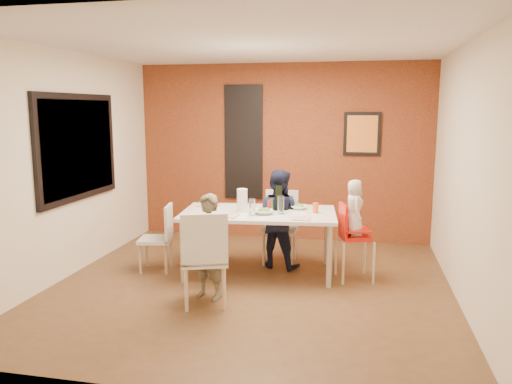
% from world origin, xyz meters
% --- Properties ---
extents(ground, '(4.50, 4.50, 0.00)m').
position_xyz_m(ground, '(0.00, 0.00, 0.00)').
color(ground, brown).
rests_on(ground, ground).
extents(ceiling, '(4.50, 4.50, 0.02)m').
position_xyz_m(ceiling, '(0.00, 0.00, 2.70)').
color(ceiling, silver).
rests_on(ceiling, wall_back).
extents(wall_back, '(4.50, 0.02, 2.70)m').
position_xyz_m(wall_back, '(0.00, 2.25, 1.35)').
color(wall_back, '#F1E5C8').
rests_on(wall_back, ground).
extents(wall_front, '(4.50, 0.02, 2.70)m').
position_xyz_m(wall_front, '(0.00, -2.25, 1.35)').
color(wall_front, '#F1E5C8').
rests_on(wall_front, ground).
extents(wall_left, '(0.02, 4.50, 2.70)m').
position_xyz_m(wall_left, '(-2.25, 0.00, 1.35)').
color(wall_left, '#F1E5C8').
rests_on(wall_left, ground).
extents(wall_right, '(0.02, 4.50, 2.70)m').
position_xyz_m(wall_right, '(2.25, 0.00, 1.35)').
color(wall_right, '#F1E5C8').
rests_on(wall_right, ground).
extents(brick_accent_wall, '(4.50, 0.02, 2.70)m').
position_xyz_m(brick_accent_wall, '(0.00, 2.23, 1.35)').
color(brick_accent_wall, maroon).
rests_on(brick_accent_wall, ground).
extents(picture_window_frame, '(0.05, 1.70, 1.30)m').
position_xyz_m(picture_window_frame, '(-2.22, 0.20, 1.55)').
color(picture_window_frame, black).
rests_on(picture_window_frame, wall_left).
extents(picture_window_pane, '(0.02, 1.55, 1.15)m').
position_xyz_m(picture_window_pane, '(-2.21, 0.20, 1.55)').
color(picture_window_pane, black).
rests_on(picture_window_pane, wall_left).
extents(glassblock_strip, '(0.55, 0.03, 1.70)m').
position_xyz_m(glassblock_strip, '(-0.60, 2.21, 1.50)').
color(glassblock_strip, silver).
rests_on(glassblock_strip, wall_back).
extents(glassblock_surround, '(0.60, 0.03, 1.76)m').
position_xyz_m(glassblock_surround, '(-0.60, 2.21, 1.50)').
color(glassblock_surround, black).
rests_on(glassblock_surround, wall_back).
extents(art_print_frame, '(0.54, 0.03, 0.64)m').
position_xyz_m(art_print_frame, '(1.20, 2.21, 1.65)').
color(art_print_frame, black).
rests_on(art_print_frame, wall_back).
extents(art_print_canvas, '(0.44, 0.01, 0.54)m').
position_xyz_m(art_print_canvas, '(1.20, 2.19, 1.65)').
color(art_print_canvas, orange).
rests_on(art_print_canvas, wall_back).
extents(dining_table, '(1.96, 1.22, 0.78)m').
position_xyz_m(dining_table, '(-0.01, 0.49, 0.71)').
color(dining_table, white).
rests_on(dining_table, ground).
extents(chair_near, '(0.59, 0.59, 1.00)m').
position_xyz_m(chair_near, '(-0.33, -0.69, 0.56)').
color(chair_near, silver).
rests_on(chair_near, ground).
extents(chair_far, '(0.44, 0.44, 0.94)m').
position_xyz_m(chair_far, '(0.18, 1.03, 0.53)').
color(chair_far, beige).
rests_on(chair_far, ground).
extents(chair_left, '(0.45, 0.45, 0.84)m').
position_xyz_m(chair_left, '(-1.22, 0.33, 0.47)').
color(chair_left, silver).
rests_on(chair_left, ground).
extents(high_chair, '(0.48, 0.48, 0.92)m').
position_xyz_m(high_chair, '(1.12, 0.48, 0.56)').
color(high_chair, red).
rests_on(high_chair, ground).
extents(child_near, '(0.48, 0.39, 1.14)m').
position_xyz_m(child_near, '(-0.36, -0.44, 0.57)').
color(child_near, brown).
rests_on(child_near, ground).
extents(child_far, '(0.71, 0.60, 1.27)m').
position_xyz_m(child_far, '(0.18, 0.78, 0.63)').
color(child_far, black).
rests_on(child_far, ground).
extents(toddler, '(0.27, 0.36, 0.66)m').
position_xyz_m(toddler, '(1.14, 0.49, 0.87)').
color(toddler, beige).
rests_on(toddler, high_chair).
extents(plate_near_left, '(0.23, 0.23, 0.01)m').
position_xyz_m(plate_near_left, '(-0.31, 0.16, 0.78)').
color(plate_near_left, white).
rests_on(plate_near_left, dining_table).
extents(plate_far_mid, '(0.26, 0.26, 0.01)m').
position_xyz_m(plate_far_mid, '(0.08, 0.86, 0.78)').
color(plate_far_mid, silver).
rests_on(plate_far_mid, dining_table).
extents(plate_near_right, '(0.22, 0.22, 0.01)m').
position_xyz_m(plate_near_right, '(0.56, 0.19, 0.78)').
color(plate_near_right, silver).
rests_on(plate_near_right, dining_table).
extents(plate_far_left, '(0.31, 0.31, 0.01)m').
position_xyz_m(plate_far_left, '(-0.71, 0.69, 0.78)').
color(plate_far_left, white).
rests_on(plate_far_left, dining_table).
extents(salad_bowl_a, '(0.30, 0.30, 0.06)m').
position_xyz_m(salad_bowl_a, '(0.08, 0.36, 0.80)').
color(salad_bowl_a, silver).
rests_on(salad_bowl_a, dining_table).
extents(salad_bowl_b, '(0.20, 0.20, 0.05)m').
position_xyz_m(salad_bowl_b, '(0.45, 0.74, 0.80)').
color(salad_bowl_b, white).
rests_on(salad_bowl_b, dining_table).
extents(wine_bottle, '(0.08, 0.08, 0.31)m').
position_xyz_m(wine_bottle, '(0.22, 0.61, 0.93)').
color(wine_bottle, black).
rests_on(wine_bottle, dining_table).
extents(wine_glass_a, '(0.07, 0.07, 0.20)m').
position_xyz_m(wine_glass_a, '(-0.04, 0.25, 0.88)').
color(wine_glass_a, white).
rests_on(wine_glass_a, dining_table).
extents(wine_glass_b, '(0.08, 0.08, 0.22)m').
position_xyz_m(wine_glass_b, '(0.28, 0.42, 0.88)').
color(wine_glass_b, silver).
rests_on(wine_glass_b, dining_table).
extents(paper_towel_roll, '(0.13, 0.13, 0.28)m').
position_xyz_m(paper_towel_roll, '(-0.20, 0.43, 0.92)').
color(paper_towel_roll, white).
rests_on(paper_towel_roll, dining_table).
extents(condiment_red, '(0.04, 0.04, 0.15)m').
position_xyz_m(condiment_red, '(0.13, 0.48, 0.85)').
color(condiment_red, red).
rests_on(condiment_red, dining_table).
extents(condiment_green, '(0.04, 0.04, 0.15)m').
position_xyz_m(condiment_green, '(0.14, 0.57, 0.85)').
color(condiment_green, '#357125').
rests_on(condiment_green, dining_table).
extents(condiment_brown, '(0.03, 0.03, 0.13)m').
position_xyz_m(condiment_brown, '(0.12, 0.49, 0.84)').
color(condiment_brown, brown).
rests_on(condiment_brown, dining_table).
extents(sippy_cup, '(0.07, 0.07, 0.12)m').
position_xyz_m(sippy_cup, '(0.68, 0.56, 0.84)').
color(sippy_cup, '#E05C18').
rests_on(sippy_cup, dining_table).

